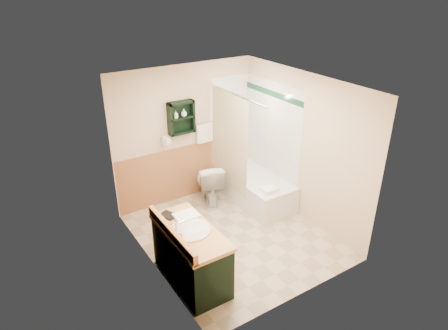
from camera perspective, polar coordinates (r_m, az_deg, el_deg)
The scene contains 25 objects.
floor at distance 6.32m, azimuth 1.26°, elevation -10.10°, with size 3.00×3.00×0.00m, color #C2AB8E.
back_wall at distance 6.90m, azimuth -5.68°, elevation 4.42°, with size 2.60×0.04×2.40m, color beige.
left_wall at distance 5.16m, azimuth -10.93°, elevation -3.77°, with size 0.04×3.00×2.40m, color beige.
right_wall at distance 6.46m, azimuth 11.17°, elevation 2.50°, with size 0.04×3.00×2.40m, color beige.
ceiling at distance 5.27m, azimuth 1.52°, elevation 11.70°, with size 2.60×3.00×0.04m, color white.
wainscot_left at distance 5.54m, azimuth -9.98°, elevation -9.98°, with size 2.98×2.98×1.00m, color #BC7E4C, non-canonical shape.
wainscot_back at distance 7.16m, azimuth -5.31°, elevation -0.89°, with size 2.58×2.58×1.00m, color #BC7E4C, non-canonical shape.
mirror_frame at distance 4.58m, azimuth -8.01°, elevation -3.25°, with size 1.30×1.30×1.00m, color brown, non-canonical shape.
mirror_glass at distance 4.58m, azimuth -7.95°, elevation -3.24°, with size 1.20×1.20×0.90m, color white, non-canonical shape.
tile_right at distance 7.01m, azimuth 6.67°, elevation 3.38°, with size 1.50×1.50×2.10m, color white, non-canonical shape.
tile_back at distance 7.40m, azimuth 1.61°, elevation 4.81°, with size 0.95×0.95×2.10m, color white, non-canonical shape.
tile_accent at distance 6.72m, azimuth 6.98°, elevation 10.07°, with size 1.50×1.50×0.10m, color #134324, non-canonical shape.
wall_shelf at distance 6.64m, azimuth -6.12°, elevation 6.75°, with size 0.45×0.15×0.55m, color black.
hair_dryer at distance 6.67m, azimuth -8.38°, elevation 3.47°, with size 0.10×0.24×0.18m, color white, non-canonical shape.
towel_bar at distance 6.94m, azimuth -2.89°, elevation 5.97°, with size 0.40×0.06×0.40m, color white, non-canonical shape.
curtain_rod at distance 6.27m, azimuth 1.67°, elevation 10.03°, with size 0.03×0.03×1.60m, color silver.
shower_curtain at distance 6.68m, azimuth 0.74°, elevation 3.36°, with size 1.05×1.05×1.70m, color beige, non-canonical shape.
vanity at distance 5.32m, azimuth -4.71°, elevation -12.75°, with size 0.59×1.24×0.79m, color black.
bathtub at distance 7.11m, azimuth 4.46°, elevation -3.40°, with size 0.73×1.50×0.49m, color silver.
toilet at distance 7.02m, azimuth -2.26°, elevation -2.56°, with size 0.42×0.75×0.74m, color silver.
counter_towel at distance 5.33m, azimuth -5.42°, elevation -7.23°, with size 0.31×0.24×0.04m, color white.
vanity_book at distance 5.28m, azimuth -8.61°, elevation -6.62°, with size 0.16×0.02×0.22m, color black.
tub_towel at distance 6.53m, azimuth 6.48°, elevation -3.53°, with size 0.24×0.20×0.07m, color white.
soap_bottle_a at distance 6.58m, azimuth -6.88°, elevation 6.93°, with size 0.05×0.12×0.06m, color silver.
soap_bottle_b at distance 6.64m, azimuth -5.75°, elevation 7.33°, with size 0.10×0.12×0.10m, color silver.
Camera 1 is at (-2.86, -4.23, 3.71)m, focal length 32.00 mm.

